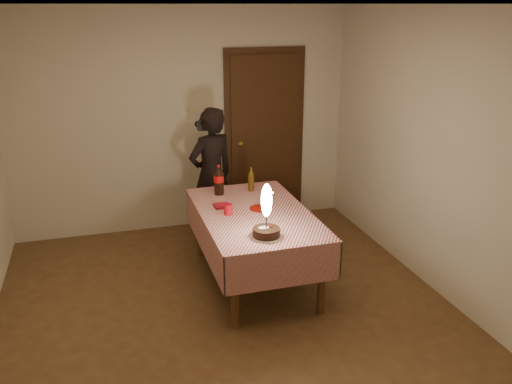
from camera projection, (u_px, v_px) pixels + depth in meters
ground at (231, 319)px, 4.72m from camera, size 4.00×4.50×0.01m
room_shell at (230, 131)px, 4.26m from camera, size 4.04×4.54×2.62m
dining_table at (255, 222)px, 5.17m from camera, size 1.02×1.72×0.73m
birthday_cake at (266, 221)px, 4.55m from camera, size 0.29×0.29×0.47m
red_plate at (261, 208)px, 5.22m from camera, size 0.22×0.22×0.01m
red_cup at (228, 209)px, 5.06m from camera, size 0.08×0.08×0.10m
clear_cup at (264, 204)px, 5.22m from camera, size 0.07×0.07×0.09m
napkin_stack at (222, 206)px, 5.28m from camera, size 0.15×0.15×0.02m
cola_bottle at (219, 180)px, 5.57m from camera, size 0.10×0.10×0.32m
amber_bottle_right at (251, 180)px, 5.69m from camera, size 0.06×0.06×0.26m
photographer at (211, 176)px, 6.08m from camera, size 0.66×0.56×1.55m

